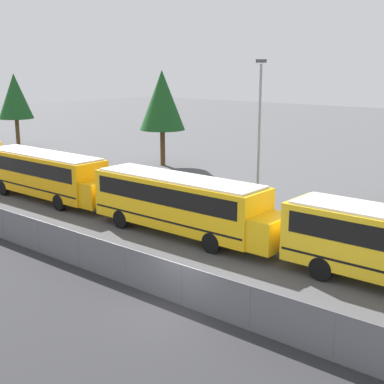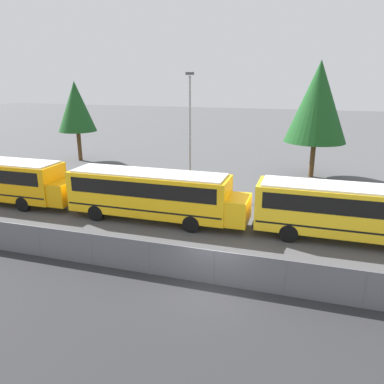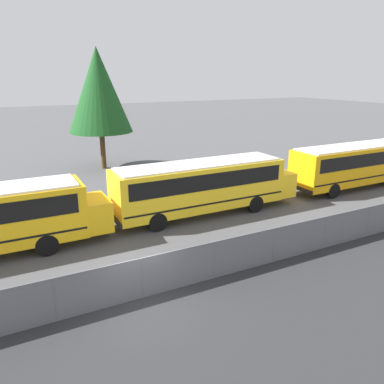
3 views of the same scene
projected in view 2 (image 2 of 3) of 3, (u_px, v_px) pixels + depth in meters
The scene contains 7 objects.
ground_plane at pixel (214, 284), 16.67m from camera, with size 200.00×200.00×0.00m, color #4C4C4F.
fence at pixel (214, 267), 16.43m from camera, with size 85.75×0.07×1.65m.
school_bus_2 at pixel (152, 192), 23.63m from camera, with size 11.66×2.61×3.18m.
school_bus_3 at pixel (356, 209), 20.50m from camera, with size 11.66×2.61×3.18m.
light_pole at pixel (190, 129), 28.80m from camera, with size 0.60×0.24×9.21m.
tree_0 at pixel (76, 107), 39.94m from camera, with size 4.04×4.04×8.49m.
tree_1 at pixel (318, 102), 32.80m from camera, with size 5.43×5.43×10.32m.
Camera 2 is at (3.45, -14.36, 8.82)m, focal length 35.00 mm.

